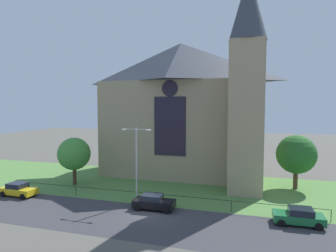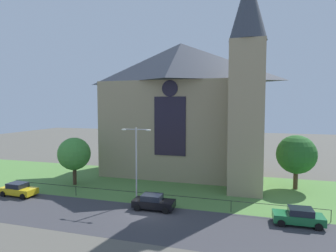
% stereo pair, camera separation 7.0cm
% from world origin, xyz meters
% --- Properties ---
extents(ground, '(160.00, 160.00, 0.00)m').
position_xyz_m(ground, '(0.00, 10.00, 0.00)').
color(ground, '#56544C').
extents(road_asphalt, '(120.00, 8.00, 0.01)m').
position_xyz_m(road_asphalt, '(0.00, -2.00, 0.00)').
color(road_asphalt, '#38383D').
rests_on(road_asphalt, ground).
extents(grass_verge, '(120.00, 20.00, 0.01)m').
position_xyz_m(grass_verge, '(0.00, 8.00, 0.00)').
color(grass_verge, '#517F3D').
rests_on(grass_verge, ground).
extents(church_building, '(23.20, 16.20, 26.00)m').
position_xyz_m(church_building, '(-0.43, 16.79, 10.27)').
color(church_building, tan).
rests_on(church_building, ground).
extents(iron_railing, '(35.36, 0.07, 1.13)m').
position_xyz_m(iron_railing, '(-1.20, 2.50, 0.99)').
color(iron_railing, black).
rests_on(iron_railing, ground).
extents(tree_left_near, '(4.28, 4.28, 6.27)m').
position_xyz_m(tree_left_near, '(-13.04, 6.68, 4.11)').
color(tree_left_near, '#423021').
rests_on(tree_left_near, ground).
extents(tree_right_far, '(4.84, 4.84, 6.82)m').
position_xyz_m(tree_right_far, '(14.88, 12.74, 4.38)').
color(tree_right_far, '#4C3823').
rests_on(tree_right_far, ground).
extents(streetlamp_near, '(3.37, 0.26, 8.15)m').
position_xyz_m(streetlamp_near, '(-2.39, 2.40, 5.19)').
color(streetlamp_near, '#B2B2B7').
rests_on(streetlamp_near, ground).
extents(parked_car_yellow, '(4.28, 2.19, 1.51)m').
position_xyz_m(parked_car_yellow, '(-16.49, 0.72, 0.74)').
color(parked_car_yellow, gold).
rests_on(parked_car_yellow, ground).
extents(parked_car_black, '(4.24, 2.10, 1.51)m').
position_xyz_m(parked_car_black, '(0.03, 1.01, 0.74)').
color(parked_car_black, black).
rests_on(parked_car_black, ground).
extents(parked_car_green, '(4.24, 2.10, 1.51)m').
position_xyz_m(parked_car_green, '(13.54, 1.03, 0.74)').
color(parked_car_green, '#196033').
rests_on(parked_car_green, ground).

